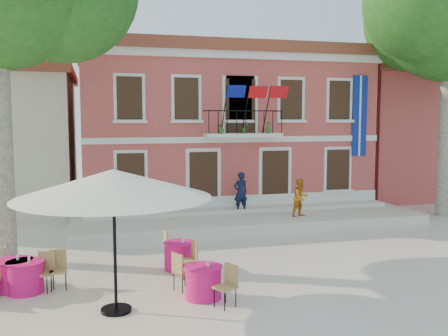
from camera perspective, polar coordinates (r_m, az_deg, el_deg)
The scene contains 11 objects.
ground at distance 15.48m, azimuth 0.98°, elevation -10.03°, with size 90.00×90.00×0.00m, color beige.
main_building at distance 25.07m, azimuth -0.75°, elevation 4.75°, with size 13.50×9.59×7.50m.
neighbor_east at distance 31.11m, azimuth 20.80°, elevation 3.53°, with size 9.40×9.40×6.40m.
terrace at distance 20.10m, azimuth 3.11°, elevation -5.92°, with size 14.00×3.40×0.30m, color silver.
patio_umbrella at distance 10.85m, azimuth -12.52°, elevation -1.80°, with size 4.20×4.20×3.12m.
pedestrian_navy at distance 20.63m, azimuth 1.91°, elevation -2.80°, with size 0.62×0.41×1.69m, color black.
pedestrian_orange at distance 20.07m, azimuth 8.76°, elevation -3.35°, with size 0.74×0.58×1.52m, color orange.
cafe_table_1 at distance 11.94m, azimuth -2.37°, elevation -12.75°, with size 1.27×1.89×0.95m.
cafe_table_2 at distance 13.45m, azimuth -22.85°, elevation -11.02°, with size 1.85×1.74×0.95m.
cafe_table_3 at distance 13.19m, azimuth -21.73°, elevation -11.35°, with size 1.95×0.90×0.95m.
cafe_table_4 at distance 14.13m, azimuth -5.11°, elevation -9.83°, with size 0.90×1.96×0.95m.
Camera 1 is at (-4.02, -14.35, 4.20)m, focal length 40.00 mm.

